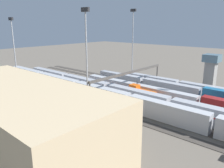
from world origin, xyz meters
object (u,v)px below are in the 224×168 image
at_px(light_mast_3, 86,48).
at_px(signal_gantry, 129,74).
at_px(control_tower, 211,68).
at_px(train_on_track_3, 159,94).
at_px(train_on_track_4, 141,94).
at_px(train_on_track_6, 101,94).
at_px(maintenance_shed, 17,118).
at_px(train_on_track_0, 204,90).
at_px(train_on_track_5, 108,90).
at_px(light_mast_1, 14,43).
at_px(train_on_track_1, 166,86).
at_px(light_mast_0, 133,37).

bearing_deg(light_mast_3, signal_gantry, -91.44).
bearing_deg(light_mast_3, control_tower, -110.91).
height_order(train_on_track_3, train_on_track_4, train_on_track_4).
height_order(train_on_track_6, maintenance_shed, maintenance_shed).
bearing_deg(light_mast_3, train_on_track_0, -119.77).
bearing_deg(train_on_track_5, train_on_track_4, -154.70).
bearing_deg(train_on_track_5, train_on_track_0, -134.62).
distance_m(light_mast_1, signal_gantry, 49.05).
distance_m(train_on_track_1, light_mast_0, 29.66).
bearing_deg(train_on_track_5, train_on_track_6, 104.88).
bearing_deg(light_mast_3, train_on_track_3, -116.80).
relative_size(light_mast_0, maintenance_shed, 0.67).
relative_size(train_on_track_0, train_on_track_5, 0.69).
xyz_separation_m(light_mast_3, signal_gantry, (-0.50, -20.09, -10.98)).
height_order(train_on_track_0, train_on_track_4, train_on_track_4).
relative_size(train_on_track_6, maintenance_shed, 2.52).
bearing_deg(maintenance_shed, train_on_track_5, -75.87).
height_order(train_on_track_0, maintenance_shed, maintenance_shed).
height_order(train_on_track_1, signal_gantry, signal_gantry).
distance_m(train_on_track_4, maintenance_shed, 42.74).
bearing_deg(control_tower, train_on_track_1, 59.57).
distance_m(train_on_track_4, train_on_track_1, 15.07).
distance_m(train_on_track_3, maintenance_shed, 47.98).
bearing_deg(train_on_track_5, light_mast_0, -69.76).
bearing_deg(train_on_track_5, light_mast_3, 104.12).
bearing_deg(train_on_track_1, train_on_track_4, 84.43).
height_order(train_on_track_3, light_mast_0, light_mast_0).
relative_size(light_mast_3, maintenance_shed, 0.63).
bearing_deg(maintenance_shed, train_on_track_1, -92.60).
xyz_separation_m(train_on_track_6, maintenance_shed, (-8.10, 32.47, 4.19)).
bearing_deg(train_on_track_0, train_on_track_1, 21.60).
distance_m(light_mast_3, control_tower, 54.61).
bearing_deg(control_tower, train_on_track_3, 74.32).
distance_m(light_mast_0, control_tower, 35.97).
bearing_deg(train_on_track_1, maintenance_shed, 87.40).
bearing_deg(light_mast_1, train_on_track_4, -159.51).
height_order(train_on_track_0, light_mast_1, light_mast_1).
bearing_deg(signal_gantry, train_on_track_4, 160.10).
bearing_deg(train_on_track_0, train_on_track_4, 54.83).
distance_m(train_on_track_1, signal_gantry, 16.06).
xyz_separation_m(train_on_track_1, light_mast_1, (51.45, 33.68, 15.66)).
bearing_deg(train_on_track_1, light_mast_0, -19.65).
height_order(light_mast_3, signal_gantry, light_mast_3).
distance_m(train_on_track_3, train_on_track_5, 17.69).
relative_size(train_on_track_5, light_mast_0, 2.99).
bearing_deg(light_mast_0, train_on_track_0, 175.13).
distance_m(light_mast_0, maintenance_shed, 69.61).
bearing_deg(control_tower, signal_gantry, 58.13).
relative_size(train_on_track_3, train_on_track_0, 1.00).
bearing_deg(control_tower, light_mast_1, 39.65).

